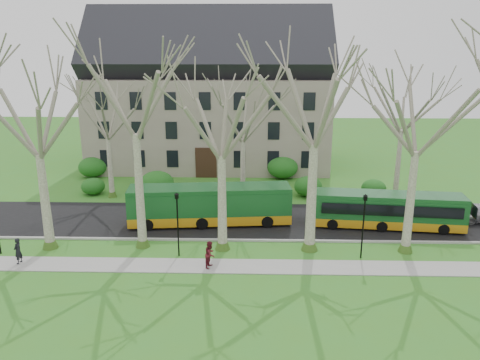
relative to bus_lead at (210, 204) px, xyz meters
The scene contains 13 objects.
ground 6.70m from the bus_lead, 47.20° to the right, with size 120.00×120.00×0.00m, color #3B7922.
sidewalk 8.66m from the bus_lead, 58.71° to the right, with size 70.00×2.00×0.06m, color gray.
road 4.75m from the bus_lead, ahead, with size 80.00×8.00×0.06m, color black.
curb 5.71m from the bus_lead, 36.52° to the right, with size 80.00×0.25×0.14m, color #A5A39E.
building 20.35m from the bus_lead, 94.70° to the left, with size 26.50×12.20×16.00m.
tree_row_verge 8.28m from the bus_lead, 45.34° to the right, with size 49.00×7.00×14.00m.
tree_row_far 8.22m from the bus_lead, 63.64° to the left, with size 33.00×7.00×12.00m.
lamp_row 7.33m from the bus_lead, 52.56° to the right, with size 36.22×0.22×4.30m.
hedges 9.25m from the bus_lead, 91.53° to the left, with size 30.60×8.60×2.00m.
bus_lead is the anchor object (origin of this frame).
bus_follow 13.59m from the bus_lead, ahead, with size 10.99×2.29×2.75m, color #175022, non-canonical shape.
pedestrian_a 13.68m from the bus_lead, 148.02° to the right, with size 0.62×0.41×1.70m, color black.
pedestrian_b 7.48m from the bus_lead, 84.93° to the right, with size 0.83×0.65×1.71m, color maroon.
Camera 1 is at (-1.20, -29.27, 13.50)m, focal length 35.00 mm.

